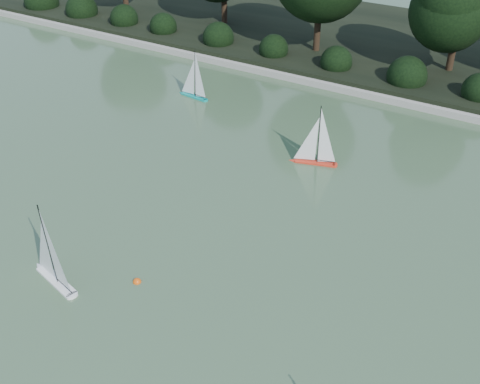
# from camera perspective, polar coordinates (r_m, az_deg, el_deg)

# --- Properties ---
(ground) EXTENTS (80.00, 80.00, 0.00)m
(ground) POSITION_cam_1_polar(r_m,az_deg,el_deg) (9.97, -4.79, -9.43)
(ground) COLOR #2F462A
(ground) RESTS_ON ground
(pond_coping) EXTENTS (40.00, 0.35, 0.18)m
(pond_coping) POSITION_cam_1_polar(r_m,az_deg,el_deg) (16.87, 13.61, 8.70)
(pond_coping) COLOR gray
(pond_coping) RESTS_ON ground
(far_bank) EXTENTS (40.00, 8.00, 0.30)m
(far_bank) POSITION_cam_1_polar(r_m,az_deg,el_deg) (20.46, 17.58, 12.50)
(far_bank) COLOR black
(far_bank) RESTS_ON ground
(shrub_hedge) EXTENTS (29.10, 1.10, 1.10)m
(shrub_hedge) POSITION_cam_1_polar(r_m,az_deg,el_deg) (17.53, 14.80, 10.73)
(shrub_hedge) COLOR black
(shrub_hedge) RESTS_ON ground
(sailboat_white_a) EXTENTS (1.24, 0.48, 1.70)m
(sailboat_white_a) POSITION_cam_1_polar(r_m,az_deg,el_deg) (10.48, -17.47, -6.80)
(sailboat_white_a) COLOR white
(sailboat_white_a) RESTS_ON ground
(sailboat_orange) EXTENTS (1.09, 0.48, 1.51)m
(sailboat_orange) POSITION_cam_1_polar(r_m,az_deg,el_deg) (13.38, 6.84, 3.64)
(sailboat_orange) COLOR red
(sailboat_orange) RESTS_ON ground
(sailboat_teal) EXTENTS (1.04, 0.28, 1.42)m
(sailboat_teal) POSITION_cam_1_polar(r_m,az_deg,el_deg) (16.66, -4.60, 9.71)
(sailboat_teal) COLOR #0A9287
(sailboat_teal) RESTS_ON ground
(race_buoy) EXTENTS (0.14, 0.14, 0.14)m
(race_buoy) POSITION_cam_1_polar(r_m,az_deg,el_deg) (10.27, -9.74, -8.41)
(race_buoy) COLOR #F1550C
(race_buoy) RESTS_ON ground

